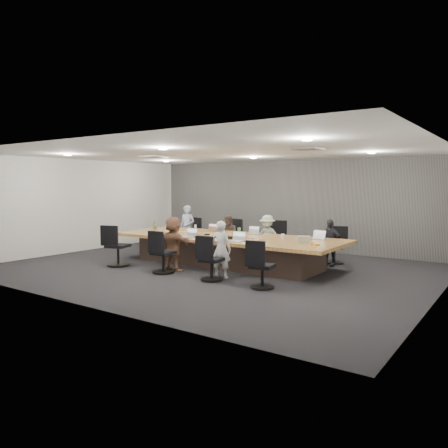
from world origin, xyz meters
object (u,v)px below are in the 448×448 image
Objects in this scene: person_3 at (329,243)px; laptop_5 at (188,237)px; laptop_1 at (218,231)px; mug_brown at (155,228)px; chair_5 at (163,256)px; bottle_clear at (195,228)px; chair_6 at (212,263)px; chair_4 at (118,249)px; canvas_bag at (304,239)px; chair_2 at (273,242)px; laptop_0 at (175,228)px; chair_1 at (236,240)px; laptop_2 at (257,234)px; stapler at (230,238)px; person_5 at (173,244)px; chair_7 at (262,270)px; person_6 at (221,249)px; laptop_3 at (321,238)px; person_1 at (229,235)px; person_2 at (267,237)px; snack_packet at (315,245)px; person_0 at (187,228)px; bottle_green_left at (154,225)px; chair_3 at (334,250)px; bottle_green_right at (239,233)px; conference_table at (226,249)px; laptop_6 at (235,241)px.

person_3 is 3.89× the size of laptop_5.
laptop_1 is 1.85m from mug_brown.
chair_5 is 3.86× the size of bottle_clear.
chair_6 is at bearing -38.20° from laptop_5.
canvas_bag is at bearing 2.49° from chair_4.
person_3 is 3.53m from laptop_5.
chair_2 is 3.00m from laptop_0.
chair_1 is 2.55× the size of laptop_1.
stapler reaches higher than laptop_2.
person_5 is 0.56m from laptop_5.
person_3 is (0.18, 3.05, 0.22)m from chair_7.
laptop_3 is at bearing -133.43° from person_6.
laptop_5 is 1.73× the size of stapler.
person_5 is (-1.38, 0.35, 0.27)m from chair_6.
person_5 reaches higher than bottle_clear.
bottle_clear is at bearing -112.13° from person_1.
chair_7 is 0.57× the size of person_5.
person_2 is at bearing -107.23° from person_5.
laptop_5 is (1.82, -1.60, 0.00)m from laptop_0.
chair_6 is at bearing -142.53° from snack_packet.
chair_6 is at bearing -51.20° from person_0.
bottle_green_left is (-3.08, -0.67, 0.11)m from laptop_2.
bottle_green_right is (-1.61, -2.03, 0.51)m from chair_3.
bottle_green_left is 1.49× the size of snack_packet.
laptop_3 reaches higher than chair_3.
person_5 is at bearing 131.33° from laptop_0.
person_5 is (-0.59, -1.35, 0.25)m from conference_table.
mug_brown is at bearing 150.21° from chair_7.
person_3 is 2.58m from laptop_6.
person_1 is (0.00, -0.35, 0.17)m from chair_1.
chair_5 is 2.54m from laptop_1.
laptop_3 is at bearing 7.87° from bottle_green_left.
laptop_0 and laptop_2 have the same top height.
chair_7 is 2.99m from laptop_2.
person_1 is 3.81× the size of laptop_5.
laptop_6 is at bearing 82.58° from chair_6.
chair_7 is at bearing 93.77° from laptop_3.
chair_2 is 2.48m from canvas_bag.
person_2 is at bearing 77.50° from chair_2.
person_2 reaches higher than person_1.
chair_1 is 1.85m from laptop_0.
person_5 is at bearing -118.48° from person_2.
person_0 is at bearing 162.94° from canvas_bag.
person_3 is 0.57m from laptop_3.
laptop_6 is (3.20, -2.15, 0.05)m from person_0.
bottle_clear is (-1.64, -0.54, 0.09)m from laptop_2.
mug_brown is at bearing -32.40° from person_5.
chair_6 is 3.08m from person_2.
laptop_3 is 4.78m from mug_brown.
bottle_clear is at bearing 4.61° from chair_3.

